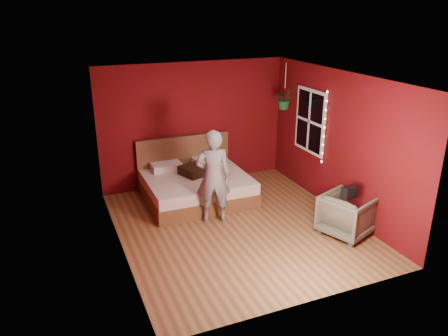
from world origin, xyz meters
TOP-DOWN VIEW (x-y plane):
  - floor at (0.00, 0.00)m, footprint 4.50×4.50m
  - room_walls at (0.00, 0.00)m, footprint 4.04×4.54m
  - window at (1.97, 0.90)m, footprint 0.05×0.97m
  - fairy_lights at (1.94, 0.37)m, footprint 0.04×0.04m
  - bed at (-0.28, 1.44)m, footprint 2.00×1.70m
  - person at (-0.30, 0.40)m, footprint 0.71×0.56m
  - armchair at (1.60, -0.93)m, footprint 1.01×1.00m
  - handbag at (1.53, -1.00)m, footprint 0.29×0.19m
  - throw_pillow at (-0.28, 1.46)m, footprint 0.62×0.62m
  - hanging_plant at (1.63, 1.36)m, footprint 0.40×0.35m

SIDE VIEW (x-z plane):
  - floor at x=0.00m, z-range 0.00..0.00m
  - bed at x=-0.28m, z-range -0.26..0.84m
  - armchair at x=1.60m, z-range 0.00..0.72m
  - throw_pillow at x=-0.28m, z-range 0.50..0.67m
  - handbag at x=1.53m, z-range 0.72..0.91m
  - person at x=-0.30m, z-range 0.00..1.69m
  - fairy_lights at x=1.94m, z-range 0.77..2.22m
  - window at x=1.97m, z-range 0.87..2.14m
  - room_walls at x=0.00m, z-range 0.37..2.99m
  - hanging_plant at x=1.63m, z-range 1.43..2.35m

